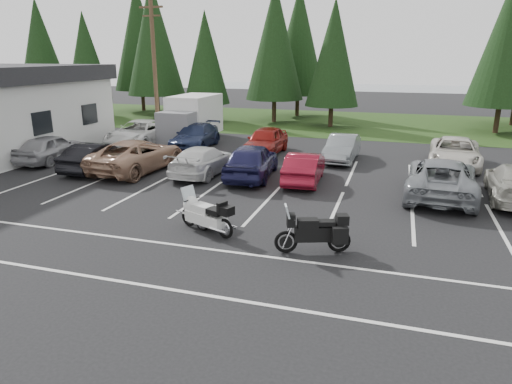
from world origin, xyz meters
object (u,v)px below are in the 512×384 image
object	(u,v)px
adventure_motorcycle	(313,228)
car_near_1	(96,157)
car_far_0	(140,133)
touring_motorcycle	(206,211)
car_far_3	(342,148)
cargo_trailer	(209,217)
car_near_5	(304,167)
car_near_0	(51,148)
car_far_1	(195,136)
car_near_3	(203,160)
utility_pole	(155,68)
car_near_4	(252,161)
car_far_4	(455,153)
car_far_2	(266,141)
car_near_2	(137,155)
car_near_6	(442,178)
box_truck	(189,119)

from	to	relation	value
adventure_motorcycle	car_near_1	bearing A→B (deg)	131.94
car_far_0	touring_motorcycle	world-z (taller)	car_far_0
car_far_3	cargo_trailer	bearing A→B (deg)	-102.34
car_near_5	adventure_motorcycle	size ratio (longest dim) A/B	1.69
car_near_0	car_far_1	world-z (taller)	car_near_0
car_near_0	car_far_1	bearing A→B (deg)	-138.11
car_near_3	car_far_3	distance (m)	7.70
utility_pole	adventure_motorcycle	xyz separation A→B (m)	(13.08, -14.81, -3.96)
adventure_motorcycle	car_near_4	bearing A→B (deg)	100.14
car_near_4	car_far_4	bearing A→B (deg)	-156.34
touring_motorcycle	cargo_trailer	size ratio (longest dim) A/B	1.77
car_near_1	car_far_1	distance (m)	7.01
car_far_0	car_far_3	xyz separation A→B (m)	(12.69, -0.65, -0.09)
car_far_2	car_far_4	size ratio (longest dim) A/B	0.87
car_far_0	car_near_2	bearing A→B (deg)	-61.59
car_near_1	cargo_trailer	world-z (taller)	car_near_1
car_near_1	car_far_1	world-z (taller)	car_far_1
car_near_3	car_near_6	xyz separation A→B (m)	(10.51, -0.48, 0.10)
car_near_0	car_near_1	xyz separation A→B (m)	(3.46, -0.93, -0.05)
car_near_0	car_far_2	size ratio (longest dim) A/B	0.97
car_near_4	car_near_6	world-z (taller)	car_near_4
utility_pole	car_far_3	bearing A→B (deg)	-11.40
car_near_6	car_far_1	bearing A→B (deg)	-20.43
box_truck	touring_motorcycle	size ratio (longest dim) A/B	2.21
car_near_1	car_far_2	distance (m)	9.26
box_truck	car_near_2	bearing A→B (deg)	-82.41
car_near_6	car_far_4	distance (m)	5.78
cargo_trailer	car_near_5	bearing A→B (deg)	81.46
utility_pole	car_near_6	size ratio (longest dim) A/B	1.61
car_near_0	touring_motorcycle	xyz separation A→B (m)	(11.86, -6.91, -0.04)
utility_pole	car_near_3	xyz separation A→B (m)	(6.46, -7.42, -4.02)
car_near_5	car_far_2	xyz separation A→B (m)	(-3.33, 5.30, 0.10)
car_near_5	cargo_trailer	world-z (taller)	car_near_5
box_truck	car_far_3	xyz separation A→B (m)	(10.39, -3.00, -0.77)
car_far_1	car_far_2	size ratio (longest dim) A/B	1.10
car_near_0	car_near_5	xyz separation A→B (m)	(13.64, -0.03, -0.07)
car_near_0	car_far_3	world-z (taller)	car_near_0
car_near_1	car_near_2	size ratio (longest dim) A/B	0.76
car_far_2	car_far_0	bearing A→B (deg)	179.11
car_near_2	car_far_4	bearing A→B (deg)	-156.12
car_far_2	adventure_motorcycle	distance (m)	13.73
car_near_0	car_far_0	distance (m)	5.86
car_near_3	car_far_3	bearing A→B (deg)	-138.69
utility_pole	car_far_3	distance (m)	13.26
car_far_4	car_near_5	bearing A→B (deg)	-137.99
car_near_4	car_far_2	distance (m)	5.34
adventure_motorcycle	touring_motorcycle	bearing A→B (deg)	151.60
car_near_5	car_far_0	world-z (taller)	car_far_0
car_near_0	car_near_3	bearing A→B (deg)	176.56
car_far_3	cargo_trailer	world-z (taller)	car_far_3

